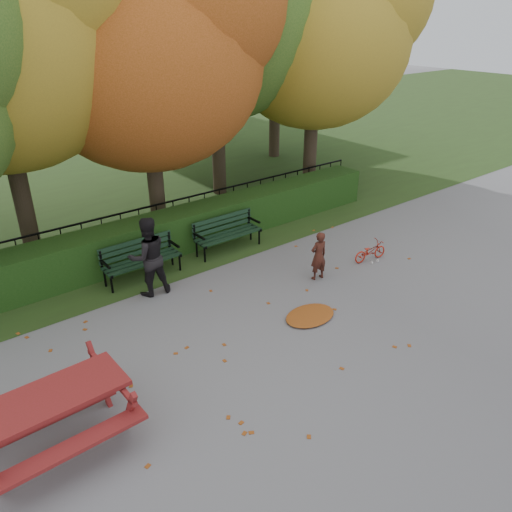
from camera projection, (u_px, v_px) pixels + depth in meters
ground at (290, 328)px, 9.70m from camera, size 90.00×90.00×0.00m
grass_strip at (53, 168)px, 19.56m from camera, size 90.00×90.00×0.00m
building_right at (91, 2)px, 31.20m from camera, size 9.00×6.00×12.00m
hedge at (173, 232)px, 12.65m from camera, size 13.00×0.90×1.00m
iron_fence at (157, 221)px, 13.20m from camera, size 14.00×0.04×1.02m
tree_b at (4, 18)px, 10.70m from camera, size 6.72×6.40×8.79m
tree_c at (160, 44)px, 12.23m from camera, size 6.30×6.00×8.00m
tree_e at (329, 28)px, 15.13m from camera, size 6.09×5.80×8.16m
tree_g at (287, 16)px, 18.82m from camera, size 6.30×6.00×8.55m
bench_left at (140, 257)px, 11.36m from camera, size 1.80×0.57×0.88m
bench_right at (226, 231)px, 12.69m from camera, size 1.80×0.57×0.88m
picnic_table at (50, 407)px, 6.81m from camera, size 2.10×1.71×1.01m
leaf_pile at (310, 315)px, 10.05m from camera, size 1.32×1.14×0.08m
leaf_scatter at (280, 321)px, 9.91m from camera, size 9.00×5.70×0.01m
child at (319, 256)px, 11.26m from camera, size 0.45×0.33×1.15m
adult at (148, 257)px, 10.54m from camera, size 0.93×0.77×1.77m
bicycle at (370, 251)px, 12.24m from camera, size 0.98×0.46×0.49m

